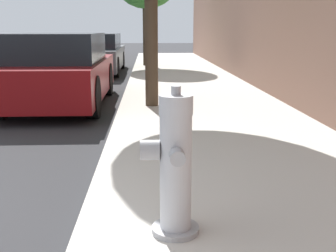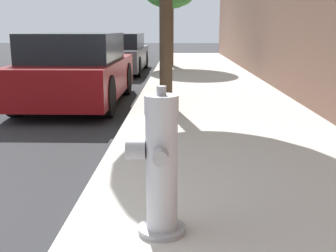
{
  "view_description": "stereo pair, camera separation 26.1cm",
  "coord_description": "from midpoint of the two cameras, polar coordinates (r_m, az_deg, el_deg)",
  "views": [
    {
      "loc": [
        2.36,
        -2.21,
        1.42
      ],
      "look_at": [
        2.53,
        1.43,
        0.57
      ],
      "focal_mm": 45.0,
      "sensor_mm": 36.0,
      "label": 1
    },
    {
      "loc": [
        2.62,
        -2.22,
        1.42
      ],
      "look_at": [
        2.53,
        1.43,
        0.57
      ],
      "focal_mm": 45.0,
      "sensor_mm": 36.0,
      "label": 2
    }
  ],
  "objects": [
    {
      "name": "parked_car_mid",
      "position": [
        14.05,
        -10.49,
        9.61
      ],
      "size": [
        1.76,
        4.56,
        1.26
      ],
      "color": "#4C5156",
      "rests_on": "ground_plane"
    },
    {
      "name": "parked_car_near",
      "position": [
        8.12,
        -15.4,
        7.21
      ],
      "size": [
        1.69,
        3.9,
        1.33
      ],
      "color": "maroon",
      "rests_on": "ground_plane"
    },
    {
      "name": "fire_hydrant",
      "position": [
        2.58,
        -2.02,
        -5.55
      ],
      "size": [
        0.37,
        0.39,
        0.93
      ],
      "color": "#97979C",
      "rests_on": "sidewalk_slab"
    }
  ]
}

